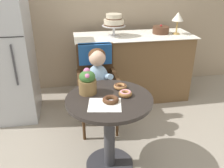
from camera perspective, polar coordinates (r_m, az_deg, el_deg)
The scene contains 14 objects.
ground_plane at distance 2.40m, azimuth -0.57°, elevation -18.58°, with size 8.00×8.00×0.00m, color gray.
cafe_table at distance 2.08m, azimuth -0.63°, elevation -8.40°, with size 0.72×0.72×0.72m.
wicker_chair at distance 2.63m, azimuth -3.73°, elevation 2.37°, with size 0.42×0.45×0.95m.
seated_child at distance 2.47m, azimuth -3.32°, elevation 1.80°, with size 0.27×0.32×0.73m.
paper_napkin at distance 1.86m, azimuth -1.73°, elevation -4.99°, with size 0.25×0.21×0.00m, color white.
donut_front at distance 1.99m, azimuth 3.19°, elevation -2.20°, with size 0.11×0.11×0.04m.
donut_mid at distance 1.90m, azimuth -0.45°, elevation -3.71°, with size 0.13×0.13×0.04m.
donut_side at distance 2.12m, azimuth 1.98°, elevation -0.48°, with size 0.12×0.12×0.04m.
flower_vase at distance 2.01m, azimuth -5.85°, elevation 0.62°, with size 0.15×0.15×0.22m.
display_counter at distance 3.34m, azimuth 4.97°, elevation 4.04°, with size 1.56×0.62×0.90m.
tiered_cake_stand at distance 3.11m, azimuth 0.44°, elevation 14.62°, with size 0.30×0.30×0.28m.
round_layer_cake at distance 3.35m, azimuth 11.52°, elevation 12.48°, with size 0.22×0.22×0.12m.
table_lamp at distance 3.32m, azimuth 15.38°, elevation 15.00°, with size 0.15×0.15×0.28m.
refrigerator at distance 3.02m, azimuth -24.70°, elevation 7.39°, with size 0.64×0.63×1.70m.
Camera 1 is at (-0.28, -1.70, 1.66)m, focal length 38.48 mm.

